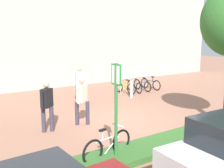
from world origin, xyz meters
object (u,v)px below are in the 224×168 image
Objects in this scene: bike_rack_cluster at (138,85)px; person_shirt_blue at (82,98)px; parking_sign_post at (116,99)px; bollard_steel at (131,89)px; person_suited_dark at (47,103)px; bike_at_sign at (108,146)px; person_casual_tan at (79,82)px.

person_shirt_blue is at bearing -147.61° from bike_rack_cluster.
bollard_steel is at bearing 48.89° from parking_sign_post.
bollard_steel is at bearing 23.72° from person_suited_dark.
bike_rack_cluster is 6.46m from person_shirt_blue.
bike_at_sign is 2.96m from person_shirt_blue.
bike_rack_cluster is at bearing 45.45° from bike_at_sign.
person_casual_tan is 1.00× the size of person_shirt_blue.
bike_at_sign is at bearing -134.55° from bike_rack_cluster.
parking_sign_post reaches higher than person_shirt_blue.
bike_at_sign is 2.93m from person_suited_dark.
person_casual_tan is at bearing 47.78° from person_suited_dark.
person_casual_tan is (2.75, 3.03, 0.00)m from person_suited_dark.
person_casual_tan is at bearing 165.85° from bollard_steel.
person_suited_dark is (-5.39, -2.37, 0.53)m from bollard_steel.
parking_sign_post is 8.97m from bike_rack_cluster.
bollard_steel is 0.52× the size of person_casual_tan.
bollard_steel reaches higher than bike_at_sign.
parking_sign_post is at bearing -101.72° from person_shirt_blue.
bike_rack_cluster is at bearing 46.95° from parking_sign_post.
bollard_steel is 0.52× the size of person_suited_dark.
person_casual_tan is at bearing 69.60° from bike_at_sign.
bollard_steel is (4.81, 5.16, 0.10)m from bike_at_sign.
person_suited_dark is at bearing -179.67° from person_shirt_blue.
person_suited_dark is (-0.67, 3.04, -0.67)m from parking_sign_post.
bike_at_sign reaches higher than bike_rack_cluster.
person_suited_dark is 4.10m from person_casual_tan.
parking_sign_post is at bearing -69.64° from bike_at_sign.
parking_sign_post is 1.52× the size of bike_at_sign.
parking_sign_post is 1.47× the size of person_shirt_blue.
bike_at_sign is at bearing -104.42° from person_shirt_blue.
bollard_steel is at bearing -141.14° from bike_rack_cluster.
bike_rack_cluster is 1.73m from bollard_steel.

